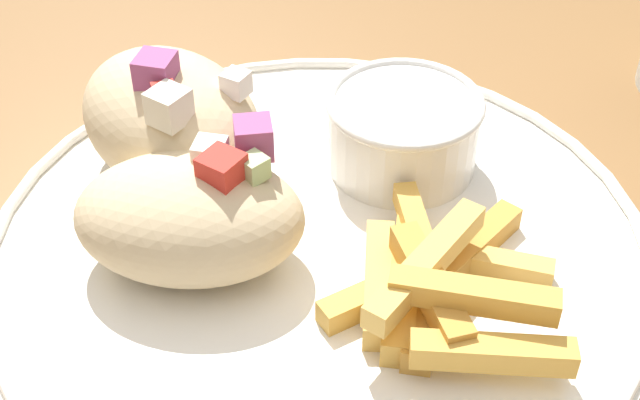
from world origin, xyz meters
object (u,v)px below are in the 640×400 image
Objects in this scene: pita_sandwich_near at (191,216)px; sauce_ramekin at (403,128)px; plate at (320,239)px; pita_sandwich_far at (171,120)px; fries_pile at (430,283)px.

pita_sandwich_near is 0.12m from sauce_ramekin.
pita_sandwich_far is (-0.08, 0.04, 0.04)m from plate.
plate is 2.95× the size of fries_pile.
pita_sandwich_near is (-0.05, -0.02, 0.03)m from plate.
plate is at bearing -122.00° from sauce_ramekin.
pita_sandwich_far is 0.15m from fries_pile.
sauce_ramekin is at bearing 50.79° from pita_sandwich_far.
pita_sandwich_far reaches higher than pita_sandwich_near.
pita_sandwich_near is 0.07m from pita_sandwich_far.
pita_sandwich_near is at bearing -155.38° from plate.
pita_sandwich_far reaches higher than fries_pile.
pita_sandwich_far is 1.22× the size of fries_pile.
fries_pile is at bearing -9.86° from pita_sandwich_near.
plate is 0.09m from pita_sandwich_far.
plate is at bearing 15.09° from pita_sandwich_far.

